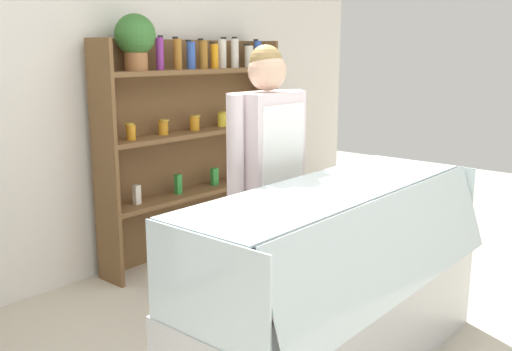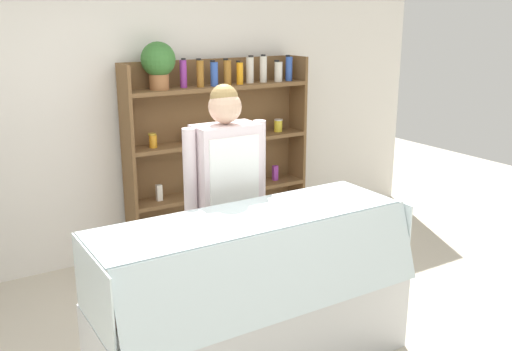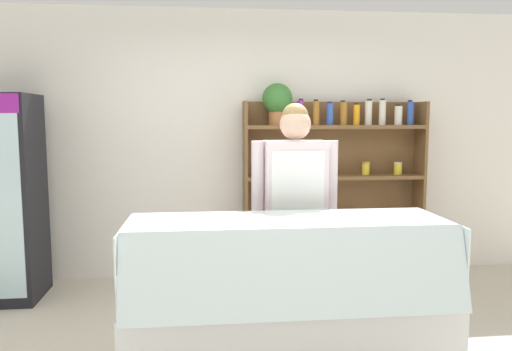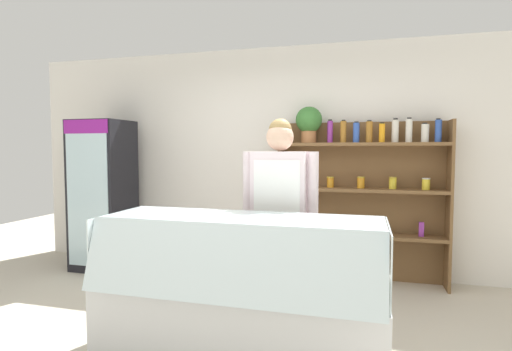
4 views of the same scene
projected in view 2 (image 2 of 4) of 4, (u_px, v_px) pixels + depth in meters
back_wall at (117, 111)px, 5.04m from camera, size 6.80×0.10×2.70m
shelving_unit at (210, 133)px, 5.32m from camera, size 1.82×0.30×1.96m
deli_display_case at (253, 322)px, 3.58m from camera, size 1.98×0.78×1.01m
shop_clerk at (226, 185)px, 3.97m from camera, size 0.64×0.25×1.73m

